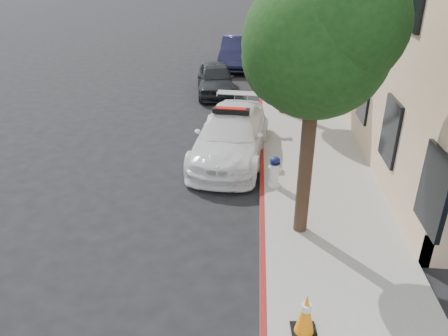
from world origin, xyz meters
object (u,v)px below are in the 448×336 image
Objects in this scene: traffic_cone at (306,314)px; parked_car_far at (238,52)px; fire_hydrant at (274,172)px; parked_car_mid at (215,79)px; police_car at (231,135)px.

parked_car_far is at bearing 95.83° from traffic_cone.
fire_hydrant is (1.59, -13.98, -0.24)m from parked_car_far.
parked_car_far is 19.10m from traffic_cone.
traffic_cone is (0.35, -5.01, -0.02)m from fire_hydrant.
parked_car_mid reaches higher than fire_hydrant.
fire_hydrant reaches higher than traffic_cone.
fire_hydrant is at bearing 93.95° from traffic_cone.
parked_car_far is at bearing 118.83° from fire_hydrant.
parked_car_far is 14.08m from fire_hydrant.
fire_hydrant is 1.07× the size of traffic_cone.
parked_car_mid is 4.68× the size of fire_hydrant.
parked_car_mid is 9.12m from fire_hydrant.
parked_car_mid is at bearing -96.50° from parked_car_far.
parked_car_far is 6.15× the size of traffic_cone.
police_car is at bearing -86.46° from parked_car_far.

